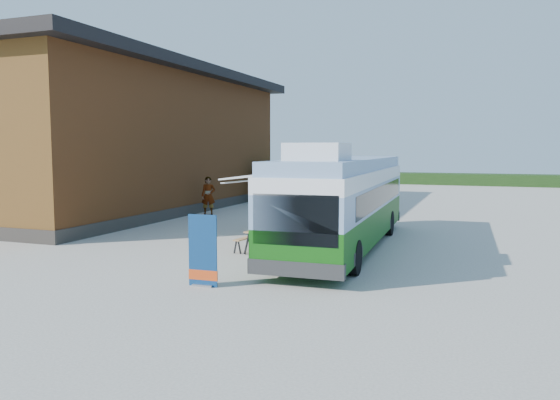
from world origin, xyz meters
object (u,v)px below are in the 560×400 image
at_px(picnic_table, 259,236).
at_px(person_b, 261,205).
at_px(banner, 203,257).
at_px(bus, 344,199).
at_px(person_a, 208,196).
at_px(slurry_tanker, 275,178).

relative_size(picnic_table, person_b, 0.74).
bearing_deg(person_b, banner, 38.93).
xyz_separation_m(bus, person_b, (-4.45, 3.58, -0.70)).
bearing_deg(picnic_table, person_a, 133.82).
bearing_deg(slurry_tanker, banner, -90.75).
bearing_deg(person_b, picnic_table, 46.41).
bearing_deg(person_a, picnic_table, -75.40).
bearing_deg(banner, bus, 70.24).
height_order(person_b, slurry_tanker, slurry_tanker).
relative_size(bus, person_a, 5.93).
bearing_deg(bus, picnic_table, -146.77).
distance_m(bus, picnic_table, 3.06).
height_order(bus, person_b, bus).
distance_m(banner, slurry_tanker, 22.89).
xyz_separation_m(banner, picnic_table, (-0.39, 4.40, -0.17)).
distance_m(person_a, person_b, 5.18).
xyz_separation_m(picnic_table, person_a, (-6.24, 8.35, 0.41)).
bearing_deg(bus, person_b, 139.33).
bearing_deg(person_b, person_a, -102.86).
relative_size(bus, banner, 6.50).
bearing_deg(picnic_table, bus, 42.16).
xyz_separation_m(person_a, person_b, (4.12, -3.13, -0.01)).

